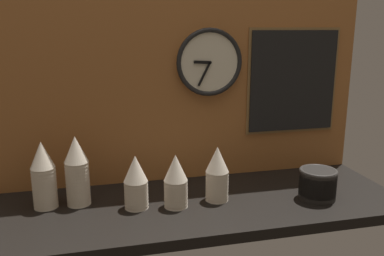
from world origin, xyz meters
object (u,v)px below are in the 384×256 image
cup_stack_far_left (43,175)px  cup_stack_center_right (217,174)px  bowl_stack_far_right (318,183)px  menu_board (293,81)px  cup_stack_left (77,171)px  wall_clock (209,62)px  cup_stack_center_left (136,182)px  cup_stack_center (176,181)px

cup_stack_far_left → cup_stack_center_right: 64.54cm
bowl_stack_far_right → menu_board: menu_board is taller
cup_stack_far_left → bowl_stack_far_right: size_ratio=1.73×
cup_stack_left → wall_clock: bearing=16.2°
cup_stack_center_right → menu_board: size_ratio=0.46×
cup_stack_far_left → cup_stack_center_right: bearing=-7.8°
cup_stack_far_left → cup_stack_center_left: bearing=-14.3°
cup_stack_center_left → cup_stack_left: bearing=158.6°
cup_stack_left → cup_stack_center_left: bearing=-21.4°
cup_stack_center → bowl_stack_far_right: bearing=-5.8°
bowl_stack_far_right → wall_clock: bearing=137.3°
cup_stack_center_right → wall_clock: size_ratio=0.76×
cup_stack_center → cup_stack_center_right: bearing=7.2°
cup_stack_center → cup_stack_center_left: size_ratio=1.00×
cup_stack_center_right → bowl_stack_far_right: size_ratio=1.47×
cup_stack_left → menu_board: (94.76, 17.03, 28.46)cm
wall_clock → bowl_stack_far_right: bearing=-42.7°
cup_stack_center_left → wall_clock: size_ratio=0.71×
cup_stack_far_left → cup_stack_center_right: size_ratio=1.18×
cup_stack_center_right → bowl_stack_far_right: bearing=-11.3°
cup_stack_center → menu_board: 72.76cm
cup_stack_far_left → wall_clock: bearing=13.3°
cup_stack_center_left → wall_clock: bearing=35.1°
cup_stack_center → wall_clock: bearing=53.1°
cup_stack_left → bowl_stack_far_right: cup_stack_left is taller
wall_clock → menu_board: size_ratio=0.61×
cup_stack_center → cup_stack_center_left: bearing=170.4°
cup_stack_center_left → menu_board: (73.83, 25.23, 31.67)cm
cup_stack_center → cup_stack_center_right: 16.76cm
cup_stack_far_left → cup_stack_center_left: (32.83, -8.39, -2.57)cm
cup_stack_center → menu_board: bearing=25.0°
bowl_stack_far_right → menu_board: bearing=82.9°
cup_stack_far_left → bowl_stack_far_right: 104.06cm
cup_stack_far_left → cup_stack_center_left: size_ratio=1.25×
bowl_stack_far_right → menu_board: size_ratio=0.31×
cup_stack_center_left → cup_stack_center: bearing=-9.6°
cup_stack_left → cup_stack_far_left: bearing=179.1°
bowl_stack_far_right → cup_stack_far_left: bearing=170.9°
cup_stack_center_left → menu_board: size_ratio=0.43×
cup_stack_left → cup_stack_center_left: 22.70cm
cup_stack_center_right → menu_board: bearing=30.9°
cup_stack_center → cup_stack_far_left: cup_stack_far_left is taller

